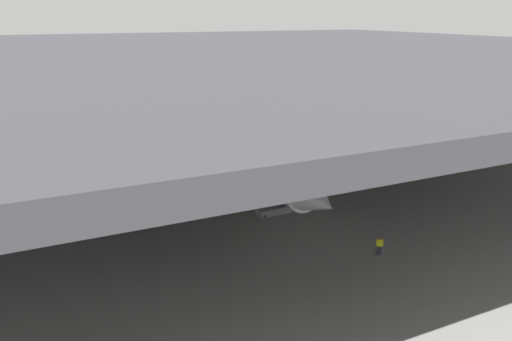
% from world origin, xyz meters
% --- Properties ---
extents(ground_plane, '(110.00, 110.00, 0.00)m').
position_xyz_m(ground_plane, '(0.00, 0.00, 0.00)').
color(ground_plane, gray).
extents(hangar_structure, '(121.00, 99.00, 14.81)m').
position_xyz_m(hangar_structure, '(-0.06, 13.76, 14.18)').
color(hangar_structure, '#4C4F54').
rests_on(hangar_structure, ground_plane).
extents(airplane_main, '(36.74, 38.21, 11.91)m').
position_xyz_m(airplane_main, '(0.94, 2.65, 3.53)').
color(airplane_main, white).
rests_on(airplane_main, ground_plane).
extents(boarding_stairs, '(4.32, 1.58, 4.75)m').
position_xyz_m(boarding_stairs, '(0.48, -7.95, 0.74)').
color(boarding_stairs, slate).
rests_on(boarding_stairs, ground_plane).
extents(crew_worker_near_nose, '(0.41, 0.42, 1.64)m').
position_xyz_m(crew_worker_near_nose, '(4.18, -19.40, 0.93)').
color(crew_worker_near_nose, '#232838').
rests_on(crew_worker_near_nose, ground_plane).
extents(crew_worker_by_stairs, '(0.38, 0.47, 1.69)m').
position_xyz_m(crew_worker_by_stairs, '(-1.70, -5.50, 0.97)').
color(crew_worker_by_stairs, '#232838').
rests_on(crew_worker_by_stairs, ground_plane).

